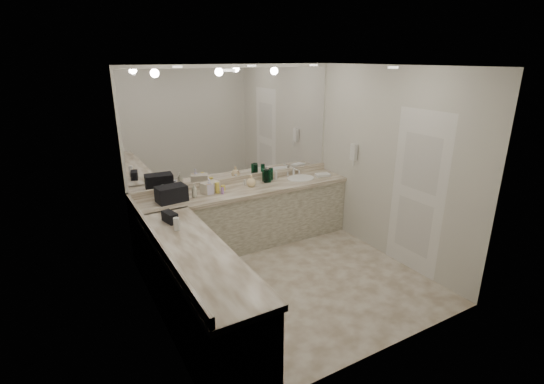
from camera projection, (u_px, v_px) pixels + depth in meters
floor at (289, 281)px, 4.99m from camera, size 3.20×3.20×0.00m
ceiling at (293, 66)px, 4.14m from camera, size 3.20×3.20×0.00m
wall_back at (236, 157)px, 5.80m from camera, size 3.20×0.02×2.60m
wall_left at (151, 208)px, 3.82m from camera, size 0.02×3.00×2.60m
wall_right at (391, 166)px, 5.32m from camera, size 0.02×3.00×2.60m
vanity_back_base at (246, 219)px, 5.84m from camera, size 3.20×0.60×0.84m
vanity_back_top at (246, 190)px, 5.68m from camera, size 3.20×0.64×0.06m
vanity_left_base at (197, 293)px, 4.00m from camera, size 0.60×2.40×0.84m
vanity_left_top at (195, 253)px, 3.85m from camera, size 0.64×2.42×0.06m
backsplash_back at (237, 180)px, 5.90m from camera, size 3.20×0.04×0.10m
backsplash_left at (157, 241)px, 3.94m from camera, size 0.04×3.00×0.10m
mirror_back at (236, 124)px, 5.63m from camera, size 3.12×0.01×1.55m
mirror_left at (148, 161)px, 3.67m from camera, size 0.01×2.92×1.55m
sink at (301, 179)px, 6.13m from camera, size 0.44×0.44×0.03m
faucet at (293, 171)px, 6.28m from camera, size 0.24×0.16×0.14m
wall_phone at (354, 152)px, 5.86m from camera, size 0.06×0.10×0.24m
door at (417, 194)px, 4.98m from camera, size 0.02×0.82×2.10m
black_toiletry_bag at (171, 193)px, 5.12m from camera, size 0.40×0.28×0.22m
black_bag_spill at (170, 217)px, 4.49m from camera, size 0.15×0.24×0.12m
cream_cosmetic_case at (210, 187)px, 5.48m from camera, size 0.29×0.23×0.14m
hand_towel at (323, 175)px, 6.24m from camera, size 0.25×0.19×0.04m
lotion_left at (176, 224)px, 4.27m from camera, size 0.06×0.06×0.15m
soap_bottle_a at (194, 191)px, 5.27m from camera, size 0.09×0.09×0.19m
soap_bottle_b at (209, 186)px, 5.40m from camera, size 0.10×0.10×0.22m
soap_bottle_c at (251, 181)px, 5.71m from camera, size 0.18×0.18×0.18m
green_bottle_0 at (271, 174)px, 6.02m from camera, size 0.06×0.06×0.19m
green_bottle_1 at (265, 175)px, 5.95m from camera, size 0.07×0.07×0.20m
green_bottle_2 at (269, 176)px, 5.91m from camera, size 0.07×0.07×0.20m
green_bottle_3 at (266, 176)px, 5.89m from camera, size 0.07×0.07×0.20m
amenity_bottle_0 at (223, 188)px, 5.56m from camera, size 0.07×0.07×0.07m
amenity_bottle_1 at (252, 182)px, 5.76m from camera, size 0.04×0.04×0.11m
amenity_bottle_2 at (276, 175)px, 6.06m from camera, size 0.05×0.05×0.14m
amenity_bottle_3 at (245, 182)px, 5.80m from camera, size 0.04×0.04×0.08m
amenity_bottle_4 at (217, 188)px, 5.45m from camera, size 0.06×0.06×0.15m
amenity_bottle_5 at (169, 194)px, 5.27m from camera, size 0.04×0.04×0.09m
amenity_bottle_6 at (208, 189)px, 5.38m from camera, size 0.05×0.05×0.15m
amenity_bottle_7 at (186, 193)px, 5.29m from camera, size 0.06×0.06×0.10m
amenity_bottle_8 at (222, 191)px, 5.42m from camera, size 0.04×0.04×0.09m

